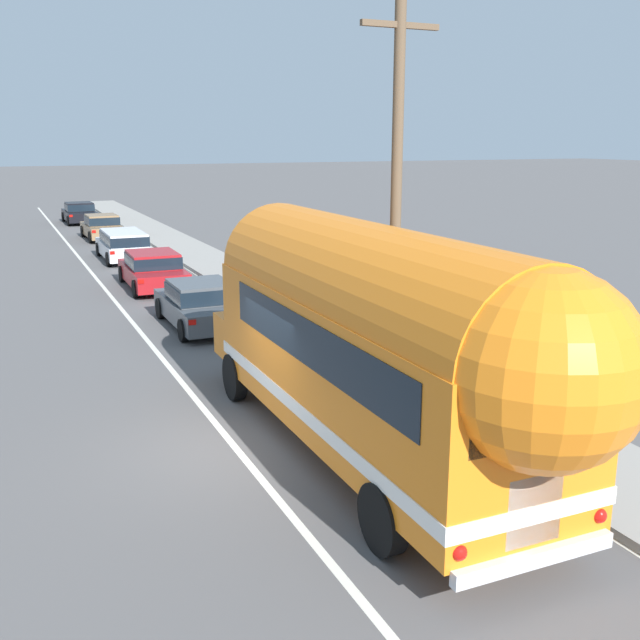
{
  "coord_description": "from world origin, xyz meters",
  "views": [
    {
      "loc": [
        -3.66,
        -11.93,
        5.45
      ],
      "look_at": [
        2.08,
        0.85,
        1.98
      ],
      "focal_mm": 41.17,
      "sensor_mm": 36.0,
      "label": 1
    }
  ],
  "objects": [
    {
      "name": "car_fifth",
      "position": [
        1.79,
        38.99,
        0.73
      ],
      "size": [
        2.02,
        4.28,
        1.37
      ],
      "color": "black",
      "rests_on": "ground"
    },
    {
      "name": "lane_markings",
      "position": [
        1.79,
        12.0,
        0.0
      ],
      "size": [
        4.02,
        80.0,
        0.01
      ],
      "color": "silver",
      "rests_on": "ground"
    },
    {
      "name": "painted_bus",
      "position": [
        1.94,
        -1.82,
        2.3
      ],
      "size": [
        2.64,
        11.13,
        4.12
      ],
      "color": "orange",
      "rests_on": "ground"
    },
    {
      "name": "car_fourth",
      "position": [
        1.98,
        30.13,
        0.73
      ],
      "size": [
        1.97,
        4.3,
        1.37
      ],
      "color": "olive",
      "rests_on": "ground"
    },
    {
      "name": "ground_plane",
      "position": [
        0.0,
        0.0,
        0.0
      ],
      "size": [
        300.0,
        300.0,
        0.0
      ],
      "primitive_type": "plane",
      "color": "#565454"
    },
    {
      "name": "car_lead",
      "position": [
        1.8,
        8.83,
        0.73
      ],
      "size": [
        1.99,
        4.36,
        1.37
      ],
      "color": "#474C51",
      "rests_on": "ground"
    },
    {
      "name": "car_second",
      "position": [
        1.71,
        15.25,
        0.74
      ],
      "size": [
        2.08,
        4.64,
        1.37
      ],
      "color": "#A5191E",
      "rests_on": "ground"
    },
    {
      "name": "car_third",
      "position": [
        1.8,
        22.2,
        0.8
      ],
      "size": [
        1.99,
        4.7,
        1.37
      ],
      "color": "white",
      "rests_on": "ground"
    },
    {
      "name": "sidewalk_slab",
      "position": [
        5.16,
        10.0,
        0.07
      ],
      "size": [
        2.55,
        90.0,
        0.15
      ],
      "primitive_type": "cube",
      "color": "gray",
      "rests_on": "ground"
    },
    {
      "name": "utility_pole",
      "position": [
        4.37,
        1.94,
        4.42
      ],
      "size": [
        1.8,
        0.24,
        8.5
      ],
      "color": "brown",
      "rests_on": "ground"
    }
  ]
}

